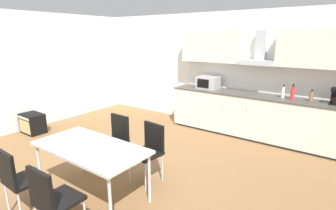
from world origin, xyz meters
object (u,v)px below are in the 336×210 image
Objects in this scene: chair_far_right at (150,147)px; pendant_lamp at (83,63)px; chair_far_left at (116,136)px; chair_near_left at (18,176)px; coffee_maker at (336,96)px; microwave at (208,83)px; bottle_white at (283,92)px; bottle_brown at (311,96)px; dining_table at (90,149)px; chair_near_right at (51,197)px; bottle_red at (293,93)px; guitar_amp at (33,123)px.

chair_far_right is 1.52m from pendant_lamp.
chair_far_left and chair_near_left have the same top height.
microwave is at bearing -179.40° from coffee_maker.
bottle_white is 4.64m from chair_near_left.
microwave is 2.14× the size of bottle_brown.
dining_table is at bearing -82.87° from pendant_lamp.
microwave is 3.49m from pendant_lamp.
chair_near_left is at bearing -114.56° from dining_table.
pendant_lamp is (0.35, -0.77, 1.26)m from chair_far_left.
microwave is 4.24m from chair_near_right.
chair_far_right is at bearing -80.63° from microwave.
bottle_red is 1.34× the size of bottle_brown.
microwave is 2.51m from coffee_maker.
pendant_lamp is at bearing -65.64° from chair_far_left.
bottle_red reaches higher than guitar_amp.
bottle_red is at bearing -0.72° from microwave.
pendant_lamp is at bearing 65.44° from chair_near_left.
microwave reaches higher than chair_near_left.
chair_far_right is 2.72× the size of pendant_lamp.
pendant_lamp is at bearing 114.57° from chair_near_right.
bottle_white is at bearing 0.57° from microwave.
pendant_lamp is at bearing -125.26° from coffee_maker.
chair_near_right is 1.67× the size of guitar_amp.
chair_far_left is at bearing 89.88° from chair_near_left.
chair_near_right is at bearing -65.43° from pendant_lamp.
pendant_lamp reaches higher than bottle_white.
bottle_red is at bearing 62.94° from dining_table.
chair_near_left is 0.70m from chair_near_right.
bottle_red is (-0.70, -0.05, -0.02)m from coffee_maker.
microwave reaches higher than guitar_amp.
pendant_lamp reaches higher than microwave.
chair_near_left is 1.67× the size of guitar_amp.
chair_far_left is 1.67× the size of guitar_amp.
chair_far_left is at bearing -125.56° from bottle_white.
coffee_maker is 3.43m from chair_far_right.
dining_table is 0.86m from chair_near_right.
bottle_brown is 0.14× the size of dining_table.
bottle_red reaches higher than bottle_white.
bottle_brown reaches higher than chair_far_left.
pendant_lamp is at bearing -88.69° from microwave.
dining_table is (-2.05, -3.43, -0.35)m from bottle_brown.
chair_near_left is at bearing -114.76° from chair_far_right.
chair_near_left is (-2.79, -4.21, -0.55)m from coffee_maker.
bottle_white is at bearing 74.04° from chair_near_right.
chair_far_right is 1.67× the size of guitar_amp.
guitar_amp is (-4.77, -2.62, -0.84)m from bottle_red.
chair_near_right is 1.54m from chair_far_right.
bottle_brown reaches higher than chair_far_right.
dining_table is (-1.73, -3.39, -0.38)m from bottle_red.
coffee_maker is at bearing 43.84° from chair_far_left.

